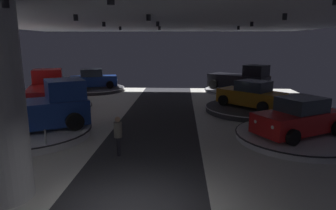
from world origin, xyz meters
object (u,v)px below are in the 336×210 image
at_px(display_platform_deep_left, 94,89).
at_px(display_car_deep_left, 93,79).
at_px(display_platform_far_right, 250,109).
at_px(pickup_truck_deep_right, 241,80).
at_px(visitor_walking_near, 118,133).
at_px(display_platform_deep_right, 237,90).
at_px(pickup_truck_mid_left, 36,110).
at_px(display_car_mid_right, 299,118).
at_px(pickup_truck_far_left, 47,92).
at_px(display_platform_far_left, 48,108).
at_px(display_car_far_right, 251,95).
at_px(display_platform_mid_right, 296,137).
at_px(display_platform_mid_left, 31,133).

height_order(display_platform_deep_left, display_car_deep_left, display_car_deep_left).
bearing_deg(display_platform_far_right, pickup_truck_deep_right, 83.32).
height_order(display_platform_deep_left, visitor_walking_near, visitor_walking_near).
bearing_deg(display_platform_deep_right, pickup_truck_mid_left, -131.86).
height_order(display_car_mid_right, pickup_truck_deep_right, pickup_truck_deep_right).
bearing_deg(pickup_truck_deep_right, pickup_truck_far_left, -151.54).
bearing_deg(display_platform_far_right, display_car_deep_left, 148.51).
xyz_separation_m(display_platform_far_left, display_car_far_right, (13.34, 0.37, 0.94)).
bearing_deg(display_platform_mid_right, display_platform_deep_right, 90.89).
relative_size(display_platform_far_left, display_car_far_right, 1.33).
bearing_deg(visitor_walking_near, display_car_deep_left, 110.17).
height_order(display_car_mid_right, display_car_deep_left, display_car_deep_left).
height_order(display_platform_mid_left, display_platform_far_right, display_platform_mid_left).
xyz_separation_m(display_platform_mid_left, pickup_truck_deep_right, (12.59, 13.43, 0.96)).
bearing_deg(display_platform_deep_right, visitor_walking_near, -115.97).
bearing_deg(display_car_deep_left, display_platform_far_right, -31.49).
height_order(pickup_truck_mid_left, display_car_deep_left, pickup_truck_mid_left).
bearing_deg(pickup_truck_mid_left, display_car_far_right, 25.91).
relative_size(display_platform_deep_left, visitor_walking_near, 3.51).
bearing_deg(display_platform_mid_right, display_car_deep_left, 135.32).
bearing_deg(display_platform_deep_left, display_car_far_right, -31.60).
relative_size(display_platform_mid_left, display_platform_far_right, 0.97).
height_order(display_platform_mid_left, display_car_far_right, display_car_far_right).
height_order(display_platform_mid_right, pickup_truck_deep_right, pickup_truck_deep_right).
height_order(display_platform_deep_right, pickup_truck_deep_right, pickup_truck_deep_right).
relative_size(pickup_truck_mid_left, display_car_mid_right, 1.24).
distance_m(pickup_truck_mid_left, visitor_walking_near, 4.97).
height_order(display_platform_mid_left, display_platform_mid_right, display_platform_mid_left).
relative_size(display_platform_mid_left, pickup_truck_mid_left, 1.01).
relative_size(display_car_mid_right, visitor_walking_near, 2.86).
distance_m(pickup_truck_deep_right, pickup_truck_far_left, 16.31).
relative_size(display_car_mid_right, display_car_deep_left, 1.00).
xyz_separation_m(pickup_truck_mid_left, pickup_truck_deep_right, (12.31, 13.26, -0.14)).
relative_size(display_platform_mid_right, visitor_walking_near, 3.50).
height_order(display_platform_deep_right, display_platform_far_right, display_platform_far_right).
relative_size(pickup_truck_mid_left, display_platform_mid_right, 1.01).
bearing_deg(visitor_walking_near, display_platform_deep_right, 64.03).
xyz_separation_m(pickup_truck_mid_left, display_platform_far_left, (-1.91, 5.19, -1.13)).
distance_m(display_platform_mid_right, display_car_deep_left, 19.12).
xyz_separation_m(display_car_far_right, display_car_deep_left, (-12.74, 7.81, -0.03)).
relative_size(display_car_mid_right, pickup_truck_far_left, 0.80).
distance_m(display_platform_mid_right, display_car_mid_right, 0.90).
bearing_deg(display_platform_deep_right, pickup_truck_far_left, -150.50).
distance_m(display_platform_deep_right, pickup_truck_deep_right, 1.08).
distance_m(pickup_truck_far_left, display_car_deep_left, 7.91).
xyz_separation_m(display_platform_deep_right, display_car_deep_left, (-13.37, -0.09, 0.96)).
bearing_deg(display_platform_mid_left, display_platform_far_right, 26.17).
xyz_separation_m(pickup_truck_far_left, display_platform_deep_left, (0.74, 7.89, -1.07)).
xyz_separation_m(pickup_truck_mid_left, display_platform_deep_right, (12.06, 13.46, -1.18)).
distance_m(display_platform_deep_right, display_car_far_right, 7.99).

